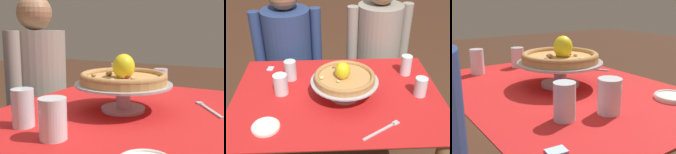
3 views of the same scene
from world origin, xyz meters
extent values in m
cylinder|color=olive|center=(0.48, -0.32, 0.34)|extent=(0.06, 0.06, 0.69)
cylinder|color=olive|center=(0.48, 0.32, 0.34)|extent=(0.06, 0.06, 0.69)
cube|color=olive|center=(0.00, 0.00, 0.70)|extent=(1.08, 0.77, 0.02)
cube|color=red|center=(0.00, 0.00, 0.71)|extent=(1.12, 0.81, 0.00)
cylinder|color=#B7B7C1|center=(0.04, -0.02, 0.72)|extent=(0.16, 0.16, 0.01)
cylinder|color=#B7B7C1|center=(0.04, -0.02, 0.77)|extent=(0.05, 0.05, 0.08)
cylinder|color=#B7B7C1|center=(0.04, -0.02, 0.81)|extent=(0.35, 0.35, 0.01)
cylinder|color=tan|center=(0.04, -0.02, 0.83)|extent=(0.32, 0.32, 0.02)
torus|color=#AF7D47|center=(0.04, -0.02, 0.84)|extent=(0.32, 0.32, 0.02)
ellipsoid|color=beige|center=(0.01, -0.03, 0.85)|extent=(0.03, 0.03, 0.01)
ellipsoid|color=beige|center=(-0.08, -0.04, 0.85)|extent=(0.03, 0.03, 0.01)
ellipsoid|color=#C63D28|center=(0.02, -0.04, 0.85)|extent=(0.04, 0.04, 0.02)
ellipsoid|color=#996B42|center=(0.03, 0.04, 0.85)|extent=(0.03, 0.03, 0.02)
ellipsoid|color=beige|center=(0.03, -0.01, 0.85)|extent=(0.03, 0.02, 0.01)
ellipsoid|color=#C63D28|center=(0.05, -0.01, 0.85)|extent=(0.02, 0.02, 0.01)
ellipsoid|color=#996B42|center=(-0.01, 0.08, 0.85)|extent=(0.03, 0.03, 0.01)
ellipsoid|color=tan|center=(0.00, -0.07, 0.85)|extent=(0.02, 0.02, 0.01)
ellipsoid|color=#C63D28|center=(0.02, -0.04, 0.85)|extent=(0.03, 0.03, 0.01)
ellipsoid|color=yellow|center=(0.02, -0.03, 0.88)|extent=(0.10, 0.10, 0.09)
cylinder|color=white|center=(0.42, 0.20, 0.78)|extent=(0.06, 0.06, 0.12)
cylinder|color=silver|center=(0.42, 0.20, 0.74)|extent=(0.06, 0.06, 0.05)
cylinder|color=silver|center=(0.44, -0.02, 0.77)|extent=(0.07, 0.07, 0.10)
cylinder|color=silver|center=(0.44, -0.02, 0.74)|extent=(0.06, 0.06, 0.05)
cylinder|color=white|center=(-0.30, 0.03, 0.77)|extent=(0.08, 0.08, 0.11)
cylinder|color=silver|center=(-0.30, 0.03, 0.75)|extent=(0.07, 0.07, 0.07)
cylinder|color=silver|center=(-0.27, 0.17, 0.77)|extent=(0.07, 0.07, 0.12)
cylinder|color=silver|center=(-0.27, 0.17, 0.74)|extent=(0.06, 0.06, 0.05)
cylinder|color=white|center=(-0.34, -0.25, 0.72)|extent=(0.13, 0.13, 0.01)
torus|color=silver|center=(-0.34, -0.25, 0.73)|extent=(0.13, 0.13, 0.01)
cube|color=#B7B7C1|center=(0.17, -0.30, 0.72)|extent=(0.16, 0.11, 0.01)
cube|color=#B7B7C1|center=(0.26, -0.25, 0.72)|extent=(0.04, 0.04, 0.01)
cube|color=silver|center=(-0.41, 0.30, 0.72)|extent=(0.04, 0.05, 0.00)
camera|label=1|loc=(-0.89, -0.46, 1.01)|focal=46.23mm
camera|label=2|loc=(-0.05, -1.23, 1.58)|focal=44.29mm
camera|label=3|loc=(-0.92, 0.64, 1.07)|focal=46.07mm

